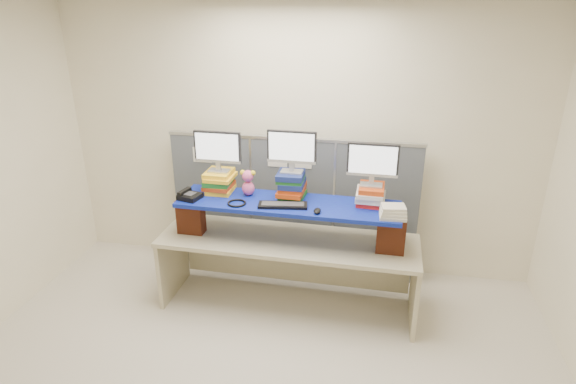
% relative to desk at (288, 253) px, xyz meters
% --- Properties ---
extents(room, '(5.00, 4.00, 2.80)m').
position_rel_desk_xyz_m(room, '(-0.07, -1.14, 0.81)').
color(room, '#F8EECC').
rests_on(room, ground).
extents(cubicle_partition, '(2.60, 0.06, 1.53)m').
position_rel_desk_xyz_m(cubicle_partition, '(-0.07, 0.64, 0.18)').
color(cubicle_partition, '#464C53').
rests_on(cubicle_partition, ground).
extents(desk, '(2.43, 0.75, 0.73)m').
position_rel_desk_xyz_m(desk, '(0.00, 0.00, 0.00)').
color(desk, '#BCB28F').
rests_on(desk, ground).
extents(brick_pier_left, '(0.25, 0.14, 0.34)m').
position_rel_desk_xyz_m(brick_pier_left, '(-0.93, -0.03, 0.32)').
color(brick_pier_left, brown).
rests_on(brick_pier_left, desk).
extents(brick_pier_right, '(0.25, 0.14, 0.34)m').
position_rel_desk_xyz_m(brick_pier_right, '(0.93, -0.07, 0.32)').
color(brick_pier_right, brown).
rests_on(brick_pier_right, desk).
extents(blue_board, '(2.02, 0.55, 0.04)m').
position_rel_desk_xyz_m(blue_board, '(-0.00, 0.00, 0.50)').
color(blue_board, navy).
rests_on(blue_board, brick_pier_left).
extents(book_stack_left, '(0.27, 0.30, 0.20)m').
position_rel_desk_xyz_m(book_stack_left, '(-0.68, 0.14, 0.62)').
color(book_stack_left, yellow).
rests_on(book_stack_left, blue_board).
extents(book_stack_center, '(0.26, 0.31, 0.25)m').
position_rel_desk_xyz_m(book_stack_center, '(0.01, 0.12, 0.64)').
color(book_stack_center, '#1B6521').
rests_on(book_stack_center, blue_board).
extents(book_stack_right, '(0.27, 0.30, 0.17)m').
position_rel_desk_xyz_m(book_stack_right, '(0.73, 0.11, 0.61)').
color(book_stack_right, red).
rests_on(book_stack_right, blue_board).
extents(monitor_left, '(0.44, 0.13, 0.39)m').
position_rel_desk_xyz_m(monitor_left, '(-0.68, 0.13, 0.94)').
color(monitor_left, '#ADAEB3').
rests_on(monitor_left, book_stack_left).
extents(monitor_center, '(0.44, 0.13, 0.39)m').
position_rel_desk_xyz_m(monitor_center, '(0.01, 0.12, 0.99)').
color(monitor_center, '#ADAEB3').
rests_on(monitor_center, book_stack_center).
extents(monitor_right, '(0.44, 0.13, 0.39)m').
position_rel_desk_xyz_m(monitor_right, '(0.73, 0.10, 0.91)').
color(monitor_right, '#ADAEB3').
rests_on(monitor_right, book_stack_right).
extents(keyboard, '(0.45, 0.20, 0.03)m').
position_rel_desk_xyz_m(keyboard, '(-0.03, -0.10, 0.53)').
color(keyboard, black).
rests_on(keyboard, blue_board).
extents(mouse, '(0.06, 0.11, 0.03)m').
position_rel_desk_xyz_m(mouse, '(0.29, -0.17, 0.54)').
color(mouse, black).
rests_on(mouse, blue_board).
extents(desk_phone, '(0.22, 0.21, 0.08)m').
position_rel_desk_xyz_m(desk_phone, '(-0.91, -0.09, 0.55)').
color(desk_phone, black).
rests_on(desk_phone, blue_board).
extents(headset, '(0.18, 0.18, 0.02)m').
position_rel_desk_xyz_m(headset, '(-0.44, -0.12, 0.53)').
color(headset, black).
rests_on(headset, blue_board).
extents(plush_toy, '(0.14, 0.11, 0.25)m').
position_rel_desk_xyz_m(plush_toy, '(-0.39, 0.10, 0.65)').
color(plush_toy, '#DE548E').
rests_on(plush_toy, blue_board).
extents(binder_stack, '(0.23, 0.19, 0.11)m').
position_rel_desk_xyz_m(binder_stack, '(0.92, -0.15, 0.57)').
color(binder_stack, beige).
rests_on(binder_stack, blue_board).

